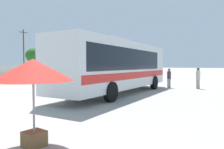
{
  "coord_description": "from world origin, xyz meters",
  "views": [
    {
      "loc": [
        -11.7,
        -7.77,
        1.87
      ],
      "look_at": [
        0.53,
        0.85,
        1.22
      ],
      "focal_mm": 34.04,
      "sensor_mm": 36.0,
      "label": 1
    }
  ],
  "objects_px": {
    "vendor_umbrella_secondary_red": "(33,73)",
    "utility_pole_near": "(24,51)",
    "coach_bus_silver_red": "(118,65)",
    "attendant_by_bus_door": "(169,77)",
    "roadside_tree_right": "(34,55)",
    "passenger_waiting_on_apron": "(198,77)"
  },
  "relations": [
    {
      "from": "passenger_waiting_on_apron",
      "to": "roadside_tree_right",
      "type": "distance_m",
      "value": 41.47
    },
    {
      "from": "passenger_waiting_on_apron",
      "to": "utility_pole_near",
      "type": "bearing_deg",
      "value": 78.27
    },
    {
      "from": "coach_bus_silver_red",
      "to": "passenger_waiting_on_apron",
      "type": "distance_m",
      "value": 7.18
    },
    {
      "from": "vendor_umbrella_secondary_red",
      "to": "utility_pole_near",
      "type": "relative_size",
      "value": 0.22
    },
    {
      "from": "attendant_by_bus_door",
      "to": "vendor_umbrella_secondary_red",
      "type": "distance_m",
      "value": 14.43
    },
    {
      "from": "vendor_umbrella_secondary_red",
      "to": "passenger_waiting_on_apron",
      "type": "bearing_deg",
      "value": -0.44
    },
    {
      "from": "coach_bus_silver_red",
      "to": "attendant_by_bus_door",
      "type": "relative_size",
      "value": 7.34
    },
    {
      "from": "vendor_umbrella_secondary_red",
      "to": "attendant_by_bus_door",
      "type": "bearing_deg",
      "value": 8.15
    },
    {
      "from": "coach_bus_silver_red",
      "to": "utility_pole_near",
      "type": "relative_size",
      "value": 1.27
    },
    {
      "from": "coach_bus_silver_red",
      "to": "passenger_waiting_on_apron",
      "type": "relative_size",
      "value": 7.08
    },
    {
      "from": "vendor_umbrella_secondary_red",
      "to": "utility_pole_near",
      "type": "distance_m",
      "value": 42.3
    },
    {
      "from": "passenger_waiting_on_apron",
      "to": "utility_pole_near",
      "type": "relative_size",
      "value": 0.18
    },
    {
      "from": "attendant_by_bus_door",
      "to": "passenger_waiting_on_apron",
      "type": "bearing_deg",
      "value": -73.74
    },
    {
      "from": "attendant_by_bus_door",
      "to": "vendor_umbrella_secondary_red",
      "type": "xyz_separation_m",
      "value": [
        -14.26,
        -2.04,
        0.8
      ]
    },
    {
      "from": "utility_pole_near",
      "to": "coach_bus_silver_red",
      "type": "bearing_deg",
      "value": -112.82
    },
    {
      "from": "coach_bus_silver_red",
      "to": "roadside_tree_right",
      "type": "distance_m",
      "value": 40.37
    },
    {
      "from": "coach_bus_silver_red",
      "to": "roadside_tree_right",
      "type": "height_order",
      "value": "roadside_tree_right"
    },
    {
      "from": "coach_bus_silver_red",
      "to": "roadside_tree_right",
      "type": "relative_size",
      "value": 2.0
    },
    {
      "from": "passenger_waiting_on_apron",
      "to": "vendor_umbrella_secondary_red",
      "type": "height_order",
      "value": "vendor_umbrella_secondary_red"
    },
    {
      "from": "coach_bus_silver_red",
      "to": "vendor_umbrella_secondary_red",
      "type": "bearing_deg",
      "value": -158.21
    },
    {
      "from": "attendant_by_bus_door",
      "to": "roadside_tree_right",
      "type": "height_order",
      "value": "roadside_tree_right"
    },
    {
      "from": "attendant_by_bus_door",
      "to": "roadside_tree_right",
      "type": "xyz_separation_m",
      "value": [
        12.94,
        37.31,
        3.29
      ]
    }
  ]
}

